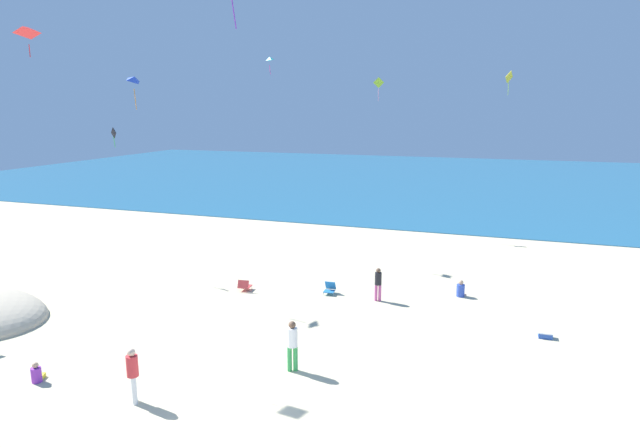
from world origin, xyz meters
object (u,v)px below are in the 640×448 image
kite_red (28,31)px  kite_blue (135,79)px  person_3 (292,342)px  beach_chair_mid_beach (330,288)px  kite_yellow (509,78)px  kite_teal (269,59)px  cooler_box (545,335)px  person_0 (37,374)px  person_1 (460,290)px  kite_black (114,134)px  kite_lime (379,83)px  beach_chair_far_right (244,285)px  person_2 (378,282)px  person_4 (133,372)px

kite_red → kite_blue: bearing=92.0°
person_3 → kite_blue: bearing=-149.1°
beach_chair_mid_beach → kite_yellow: 23.17m
kite_teal → kite_blue: bearing=-108.5°
cooler_box → kite_red: size_ratio=0.47×
kite_teal → person_0: bearing=-91.1°
kite_yellow → person_1: bearing=-94.4°
person_0 → kite_blue: 13.66m
beach_chair_mid_beach → kite_black: 13.97m
person_3 → kite_red: (-9.86, -0.02, 10.28)m
person_0 → kite_black: (-5.71, 11.41, 7.09)m
kite_lime → kite_black: 18.09m
person_3 → kite_lime: kite_lime is taller
person_0 → person_1: bearing=-66.1°
person_0 → person_3: bearing=-88.3°
beach_chair_far_right → person_1: person_1 is taller
person_0 → kite_black: kite_black is taller
person_1 → person_2: person_2 is taller
person_1 → beach_chair_mid_beach: bearing=98.9°
cooler_box → person_1: person_1 is taller
person_1 → kite_black: kite_black is taller
person_0 → kite_teal: (0.36, 17.93, 11.21)m
kite_yellow → person_0: bearing=-114.1°
person_3 → kite_red: size_ratio=1.56×
person_1 → person_4: bearing=139.7°
cooler_box → kite_teal: kite_teal is taller
person_2 → kite_red: bearing=-67.8°
person_3 → kite_teal: (-7.18, 14.56, 10.44)m
person_1 → kite_red: kite_red is taller
person_0 → kite_black: 14.60m
person_0 → kite_black: size_ratio=0.66×
person_1 → kite_teal: size_ratio=0.77×
kite_lime → beach_chair_far_right: bearing=-100.3°
person_2 → person_4: (-4.90, -10.96, 0.11)m
beach_chair_mid_beach → person_4: size_ratio=0.37×
kite_red → cooler_box: bearing=17.4°
cooler_box → kite_black: (-21.45, 2.39, 7.22)m
beach_chair_far_right → cooler_box: beach_chair_far_right is taller
person_3 → kite_red: kite_red is taller
person_1 → kite_teal: kite_teal is taller
cooler_box → kite_red: (-18.06, -5.67, 11.19)m
beach_chair_far_right → beach_chair_mid_beach: beach_chair_mid_beach is taller
person_4 → beach_chair_far_right: bearing=56.0°
person_4 → kite_lime: bearing=44.7°
cooler_box → person_3: (-8.20, -5.65, 0.90)m
person_2 → kite_black: size_ratio=1.50×
beach_chair_mid_beach → person_2: bearing=81.1°
person_3 → kite_blue: kite_blue is taller
beach_chair_far_right → person_2: (6.40, 0.76, 0.63)m
kite_lime → cooler_box: bearing=-57.3°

